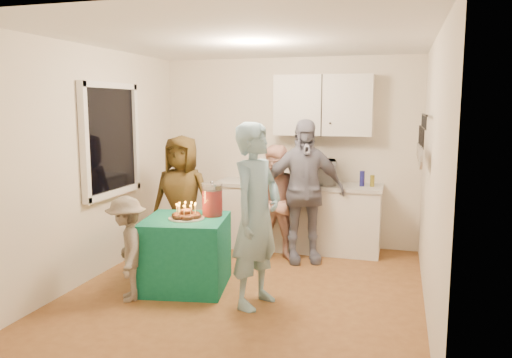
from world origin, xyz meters
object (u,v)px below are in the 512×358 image
(woman_back_center, at_px, (279,203))
(woman_back_right, at_px, (303,191))
(counter, at_px, (297,218))
(party_table, at_px, (186,253))
(man_birthday, at_px, (256,215))
(child_near_left, at_px, (127,249))
(microwave, at_px, (313,172))
(woman_back_left, at_px, (182,199))
(punch_jar, at_px, (212,200))

(woman_back_center, height_order, woman_back_right, woman_back_right)
(counter, distance_m, party_table, 1.97)
(man_birthday, bearing_deg, child_near_left, 117.76)
(party_table, relative_size, child_near_left, 0.80)
(microwave, xyz_separation_m, woman_back_center, (-0.34, -0.55, -0.34))
(woman_back_right, bearing_deg, woman_back_center, 163.17)
(man_birthday, relative_size, woman_back_right, 1.00)
(counter, xyz_separation_m, woman_back_left, (-1.27, -0.95, 0.36))
(party_table, relative_size, woman_back_right, 0.47)
(woman_back_right, distance_m, child_near_left, 2.29)
(microwave, bearing_deg, child_near_left, -134.88)
(party_table, distance_m, woman_back_right, 1.70)
(man_birthday, distance_m, child_near_left, 1.35)
(man_birthday, distance_m, woman_back_right, 1.51)
(man_birthday, bearing_deg, party_table, 90.79)
(counter, xyz_separation_m, party_table, (-0.86, -1.77, -0.05))
(microwave, relative_size, punch_jar, 1.71)
(party_table, relative_size, man_birthday, 0.47)
(man_birthday, height_order, woman_back_left, man_birthday)
(microwave, distance_m, party_table, 2.18)
(man_birthday, bearing_deg, microwave, 11.24)
(punch_jar, relative_size, child_near_left, 0.32)
(counter, distance_m, woman_back_center, 0.64)
(woman_back_center, bearing_deg, man_birthday, -84.43)
(party_table, distance_m, woman_back_left, 1.01)
(microwave, height_order, party_table, microwave)
(woman_back_left, distance_m, woman_back_right, 1.50)
(man_birthday, distance_m, woman_back_center, 1.49)
(microwave, height_order, child_near_left, microwave)
(counter, bearing_deg, child_near_left, -119.52)
(party_table, bearing_deg, child_near_left, -130.24)
(woman_back_left, height_order, child_near_left, woman_back_left)
(punch_jar, xyz_separation_m, woman_back_center, (0.50, 1.03, -0.20))
(counter, height_order, woman_back_left, woman_back_left)
(woman_back_center, bearing_deg, woman_back_right, 5.45)
(woman_back_center, bearing_deg, counter, 77.18)
(microwave, xyz_separation_m, child_near_left, (-1.49, -2.26, -0.54))
(woman_back_right, bearing_deg, child_near_left, -151.59)
(counter, distance_m, woman_back_right, 0.72)
(man_birthday, xyz_separation_m, woman_back_left, (-1.27, 1.08, -0.10))
(microwave, xyz_separation_m, woman_back_left, (-1.48, -0.95, -0.28))
(party_table, xyz_separation_m, woman_back_right, (1.03, 1.24, 0.51))
(party_table, xyz_separation_m, punch_jar, (0.24, 0.19, 0.55))
(punch_jar, distance_m, woman_back_center, 1.16)
(man_birthday, relative_size, woman_back_center, 1.23)
(man_birthday, bearing_deg, woman_back_right, 10.66)
(party_table, height_order, woman_back_center, woman_back_center)
(child_near_left, bearing_deg, woman_back_center, 113.37)
(counter, bearing_deg, woman_back_right, -72.34)
(party_table, distance_m, child_near_left, 0.66)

